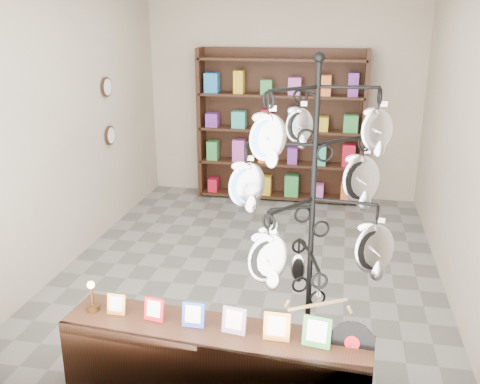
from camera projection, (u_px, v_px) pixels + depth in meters
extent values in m
plane|color=slate|center=(253.00, 263.00, 5.97)|extent=(5.00, 5.00, 0.00)
plane|color=#BEB099|center=(283.00, 97.00, 7.83)|extent=(4.00, 0.00, 4.00)
plane|color=#BEB099|center=(184.00, 215.00, 3.17)|extent=(4.00, 0.00, 4.00)
plane|color=#BEB099|center=(75.00, 124.00, 5.87)|extent=(0.00, 5.00, 5.00)
plane|color=#BEB099|center=(459.00, 139.00, 5.14)|extent=(0.00, 5.00, 5.00)
cylinder|color=black|center=(305.00, 365.00, 4.20)|extent=(0.65, 0.65, 0.03)
cylinder|color=black|center=(312.00, 228.00, 3.83)|extent=(0.05, 0.05, 2.35)
sphere|color=black|center=(319.00, 57.00, 3.46)|extent=(0.08, 0.08, 0.08)
ellipsoid|color=silver|center=(298.00, 268.00, 4.20)|extent=(0.13, 0.09, 0.25)
cube|color=#AD8948|center=(318.00, 304.00, 3.65)|extent=(0.40, 0.23, 0.04)
cube|color=black|center=(214.00, 362.00, 3.82)|extent=(2.22, 0.63, 0.54)
cube|color=orange|center=(117.00, 304.00, 3.91)|extent=(0.14, 0.06, 0.16)
cube|color=red|center=(154.00, 309.00, 3.83)|extent=(0.15, 0.07, 0.17)
cube|color=#263FA5|center=(193.00, 315.00, 3.75)|extent=(0.16, 0.07, 0.18)
cube|color=#E54C33|center=(234.00, 321.00, 3.67)|extent=(0.17, 0.07, 0.19)
cube|color=orange|center=(277.00, 326.00, 3.59)|extent=(0.18, 0.07, 0.20)
cube|color=#337233|center=(317.00, 332.00, 3.52)|extent=(0.19, 0.08, 0.21)
cylinder|color=black|center=(352.00, 343.00, 3.53)|extent=(0.30, 0.09, 0.29)
cylinder|color=red|center=(352.00, 343.00, 3.53)|extent=(0.10, 0.04, 0.10)
cylinder|color=#4B2F15|center=(93.00, 308.00, 3.98)|extent=(0.10, 0.10, 0.04)
cylinder|color=#4B2F15|center=(92.00, 297.00, 3.95)|extent=(0.02, 0.02, 0.14)
sphere|color=#FFBF59|center=(91.00, 285.00, 3.92)|extent=(0.06, 0.06, 0.06)
cube|color=black|center=(282.00, 124.00, 7.90)|extent=(2.40, 0.04, 2.20)
cube|color=black|center=(202.00, 123.00, 7.97)|extent=(0.06, 0.36, 2.20)
cube|color=black|center=(363.00, 129.00, 7.54)|extent=(0.06, 0.36, 2.20)
cube|color=black|center=(279.00, 195.00, 8.08)|extent=(2.36, 0.36, 0.04)
cube|color=black|center=(279.00, 163.00, 7.93)|extent=(2.36, 0.36, 0.03)
cube|color=black|center=(280.00, 130.00, 7.77)|extent=(2.36, 0.36, 0.04)
cube|color=black|center=(281.00, 95.00, 7.61)|extent=(2.36, 0.36, 0.04)
cube|color=black|center=(282.00, 59.00, 7.46)|extent=(2.36, 0.36, 0.04)
cylinder|color=black|center=(106.00, 87.00, 6.51)|extent=(0.03, 0.24, 0.24)
cylinder|color=black|center=(110.00, 135.00, 6.70)|extent=(0.03, 0.24, 0.24)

